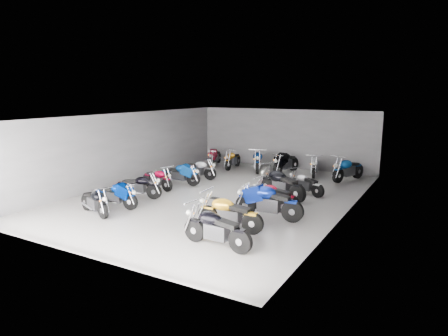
{
  "coord_description": "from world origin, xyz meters",
  "views": [
    {
      "loc": [
        7.9,
        -13.56,
        4.16
      ],
      "look_at": [
        -0.22,
        0.66,
        1.0
      ],
      "focal_mm": 32.0,
      "sensor_mm": 36.0,
      "label": 1
    }
  ],
  "objects_px": {
    "motorcycle_left_a": "(95,202)",
    "motorcycle_back_d": "(286,163)",
    "motorcycle_left_f": "(198,169)",
    "motorcycle_back_f": "(348,169)",
    "motorcycle_left_e": "(180,174)",
    "motorcycle_left_d": "(157,179)",
    "motorcycle_right_c": "(268,202)",
    "motorcycle_back_a": "(215,157)",
    "motorcycle_back_c": "(258,161)",
    "motorcycle_left_b": "(116,195)",
    "motorcycle_back_e": "(315,166)",
    "motorcycle_right_b": "(229,213)",
    "motorcycle_right_d": "(274,196)",
    "motorcycle_right_f": "(305,184)",
    "motorcycle_back_b": "(233,159)",
    "motorcycle_right_a": "(216,229)",
    "motorcycle_left_c": "(138,186)",
    "motorcycle_right_e": "(281,184)",
    "drain_grate": "(214,198)"
  },
  "relations": [
    {
      "from": "motorcycle_right_d",
      "to": "motorcycle_back_e",
      "type": "bearing_deg",
      "value": 12.21
    },
    {
      "from": "motorcycle_left_c",
      "to": "motorcycle_right_d",
      "type": "distance_m",
      "value": 5.38
    },
    {
      "from": "motorcycle_right_a",
      "to": "motorcycle_back_b",
      "type": "bearing_deg",
      "value": 30.81
    },
    {
      "from": "motorcycle_left_b",
      "to": "motorcycle_right_d",
      "type": "relative_size",
      "value": 1.01
    },
    {
      "from": "motorcycle_left_e",
      "to": "motorcycle_back_c",
      "type": "xyz_separation_m",
      "value": [
        1.72,
        4.59,
        0.07
      ]
    },
    {
      "from": "motorcycle_left_a",
      "to": "motorcycle_back_b",
      "type": "bearing_deg",
      "value": -162.36
    },
    {
      "from": "motorcycle_right_b",
      "to": "motorcycle_right_e",
      "type": "distance_m",
      "value": 4.24
    },
    {
      "from": "motorcycle_left_a",
      "to": "motorcycle_right_c",
      "type": "bearing_deg",
      "value": 133.8
    },
    {
      "from": "motorcycle_left_e",
      "to": "motorcycle_back_e",
      "type": "height_order",
      "value": "motorcycle_back_e"
    },
    {
      "from": "motorcycle_left_d",
      "to": "motorcycle_right_c",
      "type": "bearing_deg",
      "value": 89.73
    },
    {
      "from": "motorcycle_back_b",
      "to": "motorcycle_right_b",
      "type": "bearing_deg",
      "value": 110.04
    },
    {
      "from": "motorcycle_left_b",
      "to": "motorcycle_right_b",
      "type": "bearing_deg",
      "value": 85.13
    },
    {
      "from": "motorcycle_right_c",
      "to": "motorcycle_back_d",
      "type": "bearing_deg",
      "value": 13.56
    },
    {
      "from": "motorcycle_left_a",
      "to": "motorcycle_back_d",
      "type": "relative_size",
      "value": 0.8
    },
    {
      "from": "motorcycle_left_e",
      "to": "motorcycle_right_c",
      "type": "relative_size",
      "value": 0.86
    },
    {
      "from": "drain_grate",
      "to": "motorcycle_left_d",
      "type": "bearing_deg",
      "value": 178.67
    },
    {
      "from": "motorcycle_left_a",
      "to": "motorcycle_right_b",
      "type": "bearing_deg",
      "value": 119.21
    },
    {
      "from": "motorcycle_left_d",
      "to": "motorcycle_right_a",
      "type": "distance_m",
      "value": 7.03
    },
    {
      "from": "motorcycle_left_a",
      "to": "motorcycle_right_e",
      "type": "xyz_separation_m",
      "value": [
        4.74,
        5.15,
        0.11
      ]
    },
    {
      "from": "motorcycle_left_b",
      "to": "motorcycle_back_f",
      "type": "distance_m",
      "value": 10.72
    },
    {
      "from": "motorcycle_left_d",
      "to": "motorcycle_right_f",
      "type": "xyz_separation_m",
      "value": [
        5.81,
        2.31,
        -0.02
      ]
    },
    {
      "from": "motorcycle_right_c",
      "to": "motorcycle_right_e",
      "type": "bearing_deg",
      "value": 9.34
    },
    {
      "from": "motorcycle_back_a",
      "to": "motorcycle_back_c",
      "type": "xyz_separation_m",
      "value": [
        2.89,
        -0.41,
        0.08
      ]
    },
    {
      "from": "motorcycle_right_d",
      "to": "motorcycle_right_e",
      "type": "distance_m",
      "value": 1.46
    },
    {
      "from": "motorcycle_back_a",
      "to": "motorcycle_left_b",
      "type": "bearing_deg",
      "value": 83.66
    },
    {
      "from": "motorcycle_left_e",
      "to": "motorcycle_right_b",
      "type": "relative_size",
      "value": 0.93
    },
    {
      "from": "motorcycle_left_a",
      "to": "motorcycle_back_d",
      "type": "height_order",
      "value": "motorcycle_back_d"
    },
    {
      "from": "motorcycle_left_f",
      "to": "motorcycle_back_f",
      "type": "bearing_deg",
      "value": 110.19
    },
    {
      "from": "motorcycle_left_c",
      "to": "motorcycle_back_d",
      "type": "distance_m",
      "value": 8.18
    },
    {
      "from": "motorcycle_back_d",
      "to": "motorcycle_back_e",
      "type": "xyz_separation_m",
      "value": [
        1.48,
        0.13,
        -0.05
      ]
    },
    {
      "from": "motorcycle_left_e",
      "to": "motorcycle_back_d",
      "type": "bearing_deg",
      "value": 137.91
    },
    {
      "from": "motorcycle_right_e",
      "to": "motorcycle_back_b",
      "type": "relative_size",
      "value": 1.09
    },
    {
      "from": "motorcycle_left_e",
      "to": "motorcycle_right_d",
      "type": "relative_size",
      "value": 1.04
    },
    {
      "from": "motorcycle_right_d",
      "to": "motorcycle_left_b",
      "type": "bearing_deg",
      "value": 126.91
    },
    {
      "from": "motorcycle_left_b",
      "to": "motorcycle_back_e",
      "type": "distance_m",
      "value": 10.12
    },
    {
      "from": "motorcycle_right_b",
      "to": "motorcycle_right_d",
      "type": "relative_size",
      "value": 1.13
    },
    {
      "from": "motorcycle_left_b",
      "to": "motorcycle_right_f",
      "type": "height_order",
      "value": "motorcycle_left_b"
    },
    {
      "from": "motorcycle_back_d",
      "to": "drain_grate",
      "type": "bearing_deg",
      "value": 93.25
    },
    {
      "from": "motorcycle_left_f",
      "to": "motorcycle_right_f",
      "type": "xyz_separation_m",
      "value": [
        5.43,
        -0.27,
        -0.03
      ]
    },
    {
      "from": "motorcycle_left_e",
      "to": "motorcycle_right_f",
      "type": "xyz_separation_m",
      "value": [
        5.45,
        1.18,
        -0.04
      ]
    },
    {
      "from": "motorcycle_left_e",
      "to": "motorcycle_right_f",
      "type": "height_order",
      "value": "motorcycle_left_e"
    },
    {
      "from": "motorcycle_back_c",
      "to": "motorcycle_left_e",
      "type": "bearing_deg",
      "value": 45.83
    },
    {
      "from": "motorcycle_left_e",
      "to": "motorcycle_back_f",
      "type": "bearing_deg",
      "value": 117.33
    },
    {
      "from": "drain_grate",
      "to": "motorcycle_left_e",
      "type": "xyz_separation_m",
      "value": [
        -2.53,
        1.19,
        0.48
      ]
    },
    {
      "from": "motorcycle_back_b",
      "to": "motorcycle_back_e",
      "type": "distance_m",
      "value": 4.48
    },
    {
      "from": "motorcycle_left_a",
      "to": "motorcycle_right_b",
      "type": "relative_size",
      "value": 0.85
    },
    {
      "from": "motorcycle_left_e",
      "to": "motorcycle_right_f",
      "type": "relative_size",
      "value": 1.16
    },
    {
      "from": "motorcycle_back_b",
      "to": "motorcycle_back_e",
      "type": "relative_size",
      "value": 1.0
    },
    {
      "from": "motorcycle_right_b",
      "to": "motorcycle_right_c",
      "type": "bearing_deg",
      "value": -21.81
    },
    {
      "from": "motorcycle_left_b",
      "to": "motorcycle_left_e",
      "type": "height_order",
      "value": "motorcycle_left_e"
    }
  ]
}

